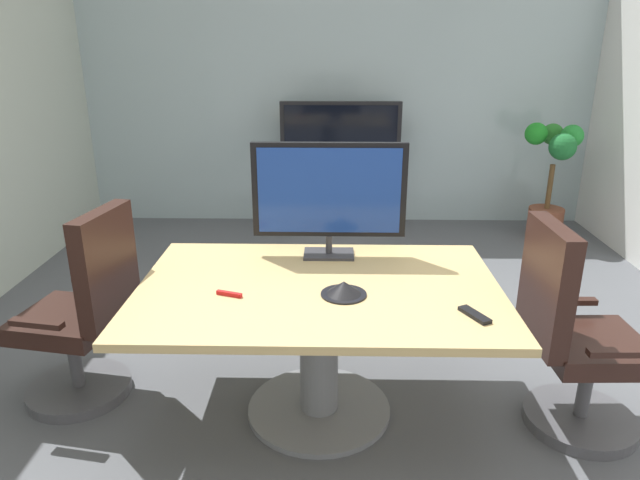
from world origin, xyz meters
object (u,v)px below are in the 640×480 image
object	(u,v)px
office_chair_left	(85,323)
office_chair_right	(573,347)
potted_plant	(551,177)
remote_control	(475,315)
wall_display_unit	(340,187)
conference_table	(319,320)
tv_monitor	(329,193)
conference_phone	(344,289)

from	to	relation	value
office_chair_left	office_chair_right	size ratio (longest dim) A/B	1.00
potted_plant	remote_control	xyz separation A→B (m)	(-1.50, -3.19, 0.13)
office_chair_left	wall_display_unit	bearing A→B (deg)	164.96
conference_table	office_chair_right	xyz separation A→B (m)	(1.26, -0.09, -0.09)
office_chair_right	remote_control	distance (m)	0.68
office_chair_left	tv_monitor	size ratio (longest dim) A/B	1.30
tv_monitor	remote_control	distance (m)	1.04
office_chair_left	conference_phone	xyz separation A→B (m)	(1.38, -0.22, 0.31)
conference_table	wall_display_unit	bearing A→B (deg)	87.37
conference_table	potted_plant	distance (m)	3.62
remote_control	tv_monitor	bearing A→B (deg)	103.72
office_chair_right	wall_display_unit	world-z (taller)	wall_display_unit
conference_phone	remote_control	xyz separation A→B (m)	(0.57, -0.21, -0.02)
office_chair_left	potted_plant	bearing A→B (deg)	138.55
office_chair_left	potted_plant	distance (m)	4.42
potted_plant	conference_phone	size ratio (longest dim) A/B	5.19
tv_monitor	remote_control	xyz separation A→B (m)	(0.65, -0.74, -0.35)
conference_table	potted_plant	size ratio (longest dim) A/B	1.57
conference_table	tv_monitor	bearing A→B (deg)	83.73
office_chair_left	tv_monitor	bearing A→B (deg)	113.23
potted_plant	conference_phone	distance (m)	3.63
tv_monitor	remote_control	world-z (taller)	tv_monitor
conference_table	remote_control	xyz separation A→B (m)	(0.69, -0.32, 0.20)
wall_display_unit	conference_phone	world-z (taller)	wall_display_unit
office_chair_left	remote_control	distance (m)	2.02
conference_table	tv_monitor	size ratio (longest dim) A/B	2.13
office_chair_right	office_chair_left	bearing A→B (deg)	83.83
remote_control	conference_table	bearing A→B (deg)	127.92
wall_display_unit	remote_control	size ratio (longest dim) A/B	7.71
office_chair_left	wall_display_unit	size ratio (longest dim) A/B	0.83
wall_display_unit	remote_control	bearing A→B (deg)	-80.97
conference_table	remote_control	world-z (taller)	remote_control
wall_display_unit	conference_phone	xyz separation A→B (m)	(-0.02, -3.24, 0.33)
tv_monitor	conference_phone	xyz separation A→B (m)	(0.07, -0.53, -0.33)
conference_phone	remote_control	bearing A→B (deg)	-20.35
office_chair_left	wall_display_unit	distance (m)	3.32
remote_control	office_chair_right	bearing A→B (deg)	-4.76
tv_monitor	wall_display_unit	size ratio (longest dim) A/B	0.64
conference_phone	remote_control	world-z (taller)	conference_phone
office_chair_left	conference_phone	distance (m)	1.43
office_chair_left	remote_control	bearing A→B (deg)	87.35
conference_phone	wall_display_unit	bearing A→B (deg)	89.59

